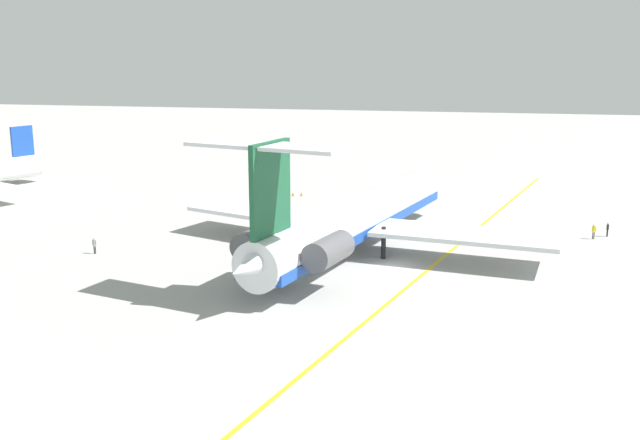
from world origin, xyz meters
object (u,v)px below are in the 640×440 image
Objects in this scene: safety_cone_wingtip at (293,194)px; safety_cone_nose at (301,194)px; ground_crew_near_nose at (608,228)px; ground_crew_near_tail at (94,243)px; main_jetliner at (352,220)px; ground_crew_portside at (594,230)px; ground_crew_starboard at (281,191)px.

safety_cone_nose is at bearing -75.63° from safety_cone_wingtip.
safety_cone_nose is (15.98, 39.33, -0.77)m from ground_crew_near_nose.
ground_crew_near_tail is 37.19m from safety_cone_nose.
main_jetliner is at bearing -79.75° from ground_crew_near_tail.
ground_crew_portside is (11.69, -25.39, -2.62)m from main_jetliner.
ground_crew_near_nose is 2.28m from ground_crew_portside.
main_jetliner is 27.70× the size of ground_crew_near_nose.
ground_crew_near_tail is 54.31m from ground_crew_portside.
ground_crew_portside is at bearing -50.44° from main_jetliner.
safety_cone_wingtip is at bearing 104.37° from safety_cone_nose.
main_jetliner is 32.03m from safety_cone_wingtip.
safety_cone_nose is (17.49, 37.63, -0.81)m from ground_crew_portside.
main_jetliner is 26.88× the size of ground_crew_portside.
ground_crew_starboard is 2.99× the size of safety_cone_nose.
main_jetliner is 27.92× the size of ground_crew_starboard.
main_jetliner is 31.83m from safety_cone_nose.
main_jetliner reaches higher than safety_cone_wingtip.
ground_crew_near_nose is at bearing -49.17° from main_jetliner.
safety_cone_nose is (2.55, -2.43, -0.77)m from ground_crew_starboard.
ground_crew_portside is at bearing -114.93° from safety_cone_nose.
safety_cone_nose is (29.18, 12.24, -3.42)m from main_jetliner.
main_jetliner reaches higher than safety_cone_nose.
safety_cone_wingtip is (15.67, 40.52, -0.77)m from ground_crew_near_nose.
safety_cone_wingtip is (17.19, 38.82, -0.81)m from ground_crew_portside.
ground_crew_portside is (16.97, -51.60, -0.02)m from ground_crew_near_tail.
ground_crew_portside is 1.04× the size of ground_crew_starboard.
ground_crew_near_nose is 0.95× the size of ground_crew_near_tail.
ground_crew_starboard is at bearing -152.81° from ground_crew_near_nose.
safety_cone_nose is at bearing 79.53° from ground_crew_portside.
main_jetliner is 83.38× the size of safety_cone_wingtip.
ground_crew_near_tail is 33.93m from ground_crew_starboard.
safety_cone_nose is 1.00× the size of safety_cone_wingtip.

